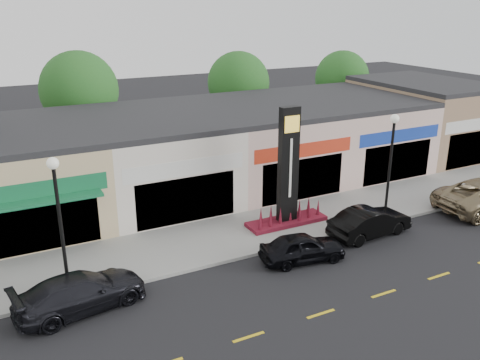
{
  "coord_description": "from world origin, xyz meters",
  "views": [
    {
      "loc": [
        -9.87,
        -15.84,
        10.82
      ],
      "look_at": [
        0.24,
        4.0,
        2.98
      ],
      "focal_mm": 38.0,
      "sensor_mm": 36.0,
      "label": 1
    }
  ],
  "objects": [
    {
      "name": "lamp_west_near",
      "position": [
        -8.0,
        2.5,
        3.48
      ],
      "size": [
        0.44,
        0.44,
        5.47
      ],
      "color": "black",
      "rests_on": "sidewalk"
    },
    {
      "name": "shop_pink_e",
      "position": [
        12.5,
        11.47,
        2.4
      ],
      "size": [
        7.0,
        10.01,
        4.8
      ],
      "color": "beige",
      "rests_on": "ground"
    },
    {
      "name": "tree_rear_mid",
      "position": [
        8.0,
        19.5,
        4.88
      ],
      "size": [
        4.8,
        4.8,
        7.29
      ],
      "color": "#382619",
      "rests_on": "ground"
    },
    {
      "name": "pylon_sign",
      "position": [
        3.0,
        4.2,
        2.27
      ],
      "size": [
        4.2,
        1.3,
        6.0
      ],
      "color": "maroon",
      "rests_on": "sidewalk"
    },
    {
      "name": "ground",
      "position": [
        0.0,
        0.0,
        0.0
      ],
      "size": [
        120.0,
        120.0,
        0.0
      ],
      "primitive_type": "plane",
      "color": "black",
      "rests_on": "ground"
    },
    {
      "name": "car_dark_sedan",
      "position": [
        -7.72,
        1.32,
        0.7
      ],
      "size": [
        2.76,
        5.1,
        1.4
      ],
      "primitive_type": "imported",
      "rotation": [
        0.0,
        0.0,
        1.74
      ],
      "color": "black",
      "rests_on": "ground"
    },
    {
      "name": "curb",
      "position": [
        0.0,
        2.1,
        0.07
      ],
      "size": [
        52.0,
        0.2,
        0.15
      ],
      "primitive_type": "cube",
      "color": "gray",
      "rests_on": "ground"
    },
    {
      "name": "shop_beige",
      "position": [
        -8.5,
        11.46,
        2.4
      ],
      "size": [
        7.0,
        10.85,
        4.8
      ],
      "color": "tan",
      "rests_on": "ground"
    },
    {
      "name": "tree_rear_west",
      "position": [
        -4.0,
        19.5,
        5.22
      ],
      "size": [
        5.2,
        5.2,
        7.83
      ],
      "color": "#382619",
      "rests_on": "ground"
    },
    {
      "name": "tree_rear_east",
      "position": [
        18.0,
        19.5,
        4.63
      ],
      "size": [
        4.6,
        4.6,
        6.94
      ],
      "color": "#382619",
      "rests_on": "ground"
    },
    {
      "name": "sidewalk",
      "position": [
        0.0,
        4.35,
        0.07
      ],
      "size": [
        52.0,
        4.3,
        0.15
      ],
      "primitive_type": "cube",
      "color": "gray",
      "rests_on": "ground"
    },
    {
      "name": "car_black_sedan",
      "position": [
        1.65,
        0.72,
        0.65
      ],
      "size": [
        2.08,
        3.97,
        1.29
      ],
      "primitive_type": "imported",
      "rotation": [
        0.0,
        0.0,
        1.42
      ],
      "color": "black",
      "rests_on": "ground"
    },
    {
      "name": "shop_tan",
      "position": [
        19.5,
        11.48,
        2.65
      ],
      "size": [
        7.0,
        10.01,
        5.3
      ],
      "color": "#946D56",
      "rests_on": "ground"
    },
    {
      "name": "lamp_east_near",
      "position": [
        8.0,
        2.5,
        3.48
      ],
      "size": [
        0.44,
        0.44,
        5.47
      ],
      "color": "black",
      "rests_on": "sidewalk"
    },
    {
      "name": "shop_cream",
      "position": [
        -1.5,
        11.47,
        2.4
      ],
      "size": [
        7.0,
        10.01,
        4.8
      ],
      "color": "beige",
      "rests_on": "ground"
    },
    {
      "name": "shop_pink_w",
      "position": [
        5.5,
        11.47,
        2.4
      ],
      "size": [
        7.0,
        10.01,
        4.8
      ],
      "color": "beige",
      "rests_on": "ground"
    },
    {
      "name": "car_black_conv",
      "position": [
        6.0,
        1.4,
        0.71
      ],
      "size": [
        1.82,
        4.42,
        1.43
      ],
      "primitive_type": "imported",
      "rotation": [
        0.0,
        0.0,
        1.64
      ],
      "color": "black",
      "rests_on": "ground"
    }
  ]
}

